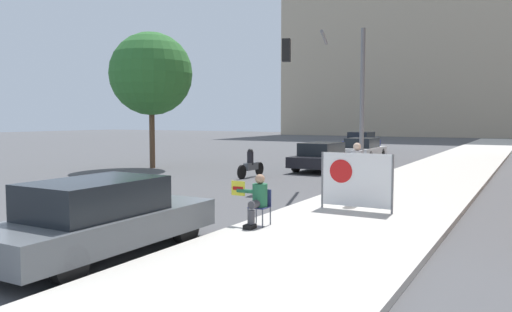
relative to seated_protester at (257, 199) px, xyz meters
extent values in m
plane|color=#4F4F51|center=(-2.37, -3.29, -0.76)|extent=(160.00, 160.00, 0.00)
cube|color=beige|center=(1.64, 11.71, -0.69)|extent=(4.31, 90.00, 0.15)
cylinder|color=#474C56|center=(-0.16, -0.13, -0.41)|extent=(0.03, 0.03, 0.40)
cylinder|color=#474C56|center=(0.21, -0.13, -0.41)|extent=(0.03, 0.03, 0.40)
cylinder|color=#474C56|center=(-0.16, 0.24, -0.41)|extent=(0.03, 0.03, 0.40)
cylinder|color=#474C56|center=(0.21, 0.24, -0.41)|extent=(0.03, 0.03, 0.40)
cube|color=navy|center=(0.02, 0.05, -0.20)|extent=(0.40, 0.40, 0.02)
cube|color=navy|center=(0.02, 0.24, 0.00)|extent=(0.40, 0.02, 0.38)
cylinder|color=#424247|center=(0.02, -0.11, -0.10)|extent=(0.18, 0.42, 0.18)
cylinder|color=#424247|center=(0.02, -0.32, -0.41)|extent=(0.16, 0.16, 0.40)
cube|color=black|center=(0.02, -0.38, -0.56)|extent=(0.20, 0.28, 0.10)
cylinder|color=#236642|center=(0.02, 0.08, 0.07)|extent=(0.34, 0.34, 0.52)
sphere|color=tan|center=(0.02, 0.08, 0.44)|extent=(0.22, 0.22, 0.22)
cylinder|color=#236642|center=(-0.31, 0.00, 0.15)|extent=(0.45, 0.09, 0.09)
cube|color=yellow|center=(-0.51, 0.00, 0.20)|extent=(0.36, 0.02, 0.33)
cube|color=#AD1414|center=(-0.51, -0.01, 0.20)|extent=(0.27, 0.01, 0.08)
cylinder|color=#334775|center=(1.02, 3.94, -0.19)|extent=(0.28, 0.28, 0.85)
cylinder|color=#9E9EA3|center=(1.02, 3.94, 0.57)|extent=(0.34, 0.34, 0.67)
sphere|color=beige|center=(1.02, 3.94, 1.01)|extent=(0.22, 0.22, 0.22)
cylinder|color=slate|center=(0.39, 2.91, 0.14)|extent=(0.06, 0.06, 1.51)
cylinder|color=slate|center=(2.29, 2.91, 0.14)|extent=(0.06, 0.06, 1.51)
cube|color=white|center=(1.34, 2.91, 0.19)|extent=(1.90, 0.02, 1.41)
cylinder|color=red|center=(0.92, 2.89, 0.41)|extent=(0.62, 0.01, 0.62)
cylinder|color=slate|center=(-0.17, 8.09, 2.22)|extent=(0.16, 0.16, 5.67)
cylinder|color=slate|center=(-1.49, 7.65, 4.76)|extent=(0.98, 2.69, 0.11)
cube|color=black|center=(-2.82, 7.22, 4.34)|extent=(0.38, 0.38, 0.84)
sphere|color=green|center=(-2.82, 7.22, 4.06)|extent=(0.18, 0.18, 0.18)
cube|color=#565B60|center=(-1.54, -3.12, -0.22)|extent=(1.81, 4.70, 0.54)
cube|color=black|center=(-1.54, -3.31, 0.37)|extent=(1.55, 2.44, 0.64)
cylinder|color=black|center=(-2.33, -1.66, -0.44)|extent=(0.22, 0.64, 0.64)
cylinder|color=black|center=(-0.74, -1.66, -0.44)|extent=(0.22, 0.64, 0.64)
cylinder|color=black|center=(-2.33, -4.58, -0.44)|extent=(0.22, 0.64, 0.64)
cylinder|color=black|center=(-0.74, -4.58, -0.44)|extent=(0.22, 0.64, 0.64)
cube|color=black|center=(-3.78, 13.39, -0.23)|extent=(1.80, 4.78, 0.51)
cube|color=black|center=(-3.78, 13.20, 0.32)|extent=(1.55, 2.48, 0.61)
cylinder|color=black|center=(-4.57, 14.87, -0.44)|extent=(0.22, 0.64, 0.64)
cylinder|color=black|center=(-2.99, 14.87, -0.44)|extent=(0.22, 0.64, 0.64)
cylinder|color=black|center=(-4.57, 11.91, -0.44)|extent=(0.22, 0.64, 0.64)
cylinder|color=black|center=(-2.99, 11.91, -0.44)|extent=(0.22, 0.64, 0.64)
cube|color=white|center=(-4.10, 20.90, -0.24)|extent=(1.85, 4.43, 0.49)
cube|color=black|center=(-4.10, 20.72, 0.30)|extent=(1.59, 2.30, 0.59)
cylinder|color=black|center=(-4.92, 22.27, -0.44)|extent=(0.22, 0.64, 0.64)
cylinder|color=black|center=(-3.29, 22.27, -0.44)|extent=(0.22, 0.64, 0.64)
cylinder|color=black|center=(-4.92, 19.53, -0.44)|extent=(0.22, 0.64, 0.64)
cylinder|color=black|center=(-3.29, 19.53, -0.44)|extent=(0.22, 0.64, 0.64)
cube|color=navy|center=(-6.55, 28.49, -0.20)|extent=(1.79, 4.31, 0.58)
cube|color=black|center=(-6.55, 28.31, 0.43)|extent=(1.54, 2.24, 0.67)
cylinder|color=black|center=(-7.34, 29.82, -0.44)|extent=(0.22, 0.64, 0.64)
cylinder|color=black|center=(-5.77, 29.82, -0.44)|extent=(0.22, 0.64, 0.64)
cylinder|color=black|center=(-7.34, 27.15, -0.44)|extent=(0.22, 0.64, 0.64)
cylinder|color=black|center=(-5.77, 27.15, -0.44)|extent=(0.22, 0.64, 0.64)
cube|color=#565B60|center=(-5.42, 9.08, -0.28)|extent=(0.24, 0.93, 0.32)
cylinder|color=black|center=(-5.42, 9.03, 0.08)|extent=(0.28, 0.28, 0.57)
sphere|color=black|center=(-5.42, 9.03, 0.38)|extent=(0.24, 0.24, 0.24)
cylinder|color=black|center=(-5.42, 9.85, -0.46)|extent=(0.10, 0.60, 0.60)
cylinder|color=black|center=(-5.42, 8.31, -0.46)|extent=(0.10, 0.60, 0.60)
cylinder|color=brown|center=(-11.93, 10.12, 0.93)|extent=(0.28, 0.28, 3.37)
sphere|color=#2D6B2D|center=(-11.93, 10.12, 4.09)|extent=(4.24, 4.24, 4.24)
camera|label=1|loc=(5.44, -9.69, 1.80)|focal=35.00mm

